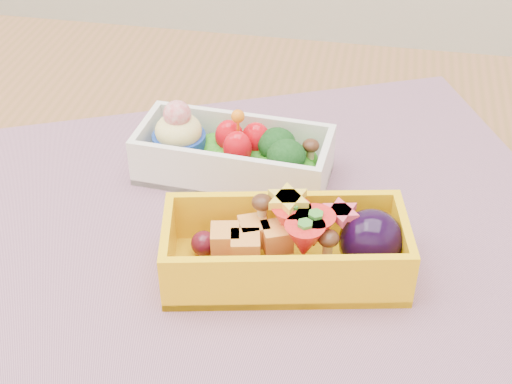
% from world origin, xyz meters
% --- Properties ---
extents(table, '(1.20, 0.80, 0.75)m').
position_xyz_m(table, '(0.00, 0.00, 0.65)').
color(table, brown).
rests_on(table, ground).
extents(placemat, '(0.68, 0.61, 0.00)m').
position_xyz_m(placemat, '(-0.03, 0.02, 0.75)').
color(placemat, gray).
rests_on(placemat, table).
extents(bento_white, '(0.18, 0.09, 0.07)m').
position_xyz_m(bento_white, '(-0.06, 0.10, 0.78)').
color(bento_white, white).
rests_on(bento_white, placemat).
extents(bento_yellow, '(0.20, 0.12, 0.06)m').
position_xyz_m(bento_yellow, '(0.01, -0.02, 0.78)').
color(bento_yellow, yellow).
rests_on(bento_yellow, placemat).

